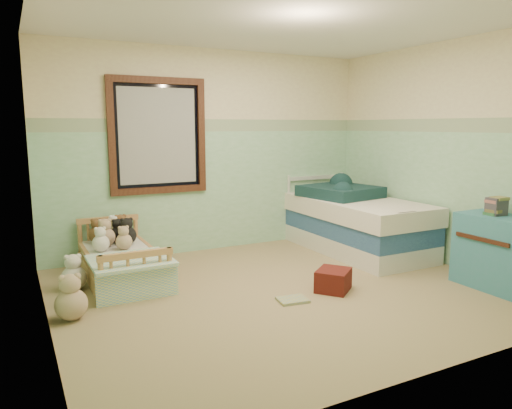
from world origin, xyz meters
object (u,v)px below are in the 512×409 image
plush_floor_tan (71,304)px  twin_bed_frame (356,243)px  dresser (497,252)px  plush_floor_cream (74,278)px  red_pillow (333,280)px  toddler_bed_frame (122,271)px  floor_book (293,300)px

plush_floor_tan → twin_bed_frame: (3.47, 0.66, -0.02)m
twin_bed_frame → dresser: dresser is taller
plush_floor_cream → plush_floor_tan: (-0.11, -0.76, 0.01)m
red_pillow → plush_floor_tan: bearing=170.1°
toddler_bed_frame → plush_floor_cream: (-0.48, -0.12, 0.03)m
toddler_bed_frame → twin_bed_frame: (2.88, -0.22, 0.02)m
twin_bed_frame → floor_book: twin_bed_frame is taller
plush_floor_cream → floor_book: size_ratio=0.91×
plush_floor_tan → floor_book: (1.82, -0.47, -0.12)m
twin_bed_frame → floor_book: (-1.65, -1.13, -0.10)m
plush_floor_tan → dresser: dresser is taller
twin_bed_frame → dresser: (0.32, -1.72, 0.25)m
toddler_bed_frame → plush_floor_cream: 0.50m
plush_floor_tan → floor_book: bearing=-14.5°
plush_floor_cream → floor_book: bearing=-35.6°
toddler_bed_frame → plush_floor_tan: size_ratio=5.20×
plush_floor_tan → dresser: size_ratio=0.37×
plush_floor_tan → plush_floor_cream: bearing=81.7°
toddler_bed_frame → plush_floor_cream: bearing=-166.2°
plush_floor_cream → floor_book: 2.11m
toddler_bed_frame → red_pillow: 2.16m
dresser → plush_floor_cream: bearing=153.8°
red_pillow → floor_book: red_pillow is taller
toddler_bed_frame → plush_floor_tan: 1.06m
plush_floor_tan → twin_bed_frame: bearing=10.8°
plush_floor_tan → red_pillow: (2.32, -0.41, -0.03)m
plush_floor_cream → plush_floor_tan: bearing=-98.3°
plush_floor_tan → red_pillow: size_ratio=0.79×
twin_bed_frame → floor_book: 2.00m
plush_floor_cream → dresser: dresser is taller
twin_bed_frame → red_pillow: size_ratio=5.77×
toddler_bed_frame → floor_book: bearing=-47.5°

